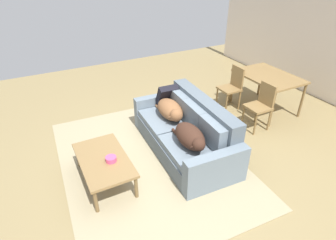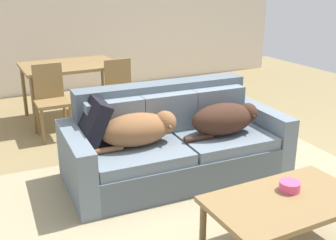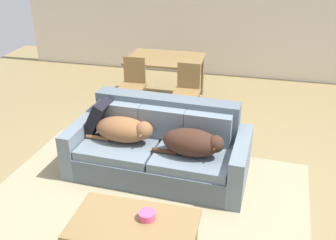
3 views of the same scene
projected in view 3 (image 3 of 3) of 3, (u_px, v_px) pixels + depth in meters
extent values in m
plane|color=olive|center=(168.00, 182.00, 4.76)|extent=(10.00, 10.00, 0.00)
cube|color=beige|center=(215.00, 8.00, 7.64)|extent=(8.00, 0.12, 2.70)
cube|color=tan|center=(144.00, 204.00, 4.36)|extent=(3.68, 2.85, 0.01)
cube|color=#535F68|center=(158.00, 162.00, 4.85)|extent=(1.88, 1.08, 0.32)
cube|color=slate|center=(123.00, 142.00, 4.87)|extent=(0.93, 0.99, 0.11)
cube|color=slate|center=(195.00, 153.00, 4.64)|extent=(0.93, 0.99, 0.11)
cube|color=#535F68|center=(167.00, 114.00, 4.95)|extent=(1.84, 0.33, 0.46)
cube|color=slate|center=(119.00, 117.00, 4.95)|extent=(0.57, 0.19, 0.38)
cube|color=slate|center=(162.00, 123.00, 4.80)|extent=(0.57, 0.19, 0.38)
cube|color=slate|center=(208.00, 129.00, 4.66)|extent=(0.57, 0.19, 0.38)
cube|color=slate|center=(84.00, 141.00, 5.04)|extent=(0.22, 0.99, 0.60)
cube|color=slate|center=(240.00, 165.00, 4.54)|extent=(0.22, 0.99, 0.60)
ellipsoid|color=brown|center=(122.00, 129.00, 4.74)|extent=(0.69, 0.40, 0.30)
sphere|color=brown|center=(144.00, 130.00, 4.63)|extent=(0.22, 0.22, 0.22)
cone|color=brown|center=(141.00, 135.00, 4.55)|extent=(0.10, 0.13, 0.10)
cylinder|color=brown|center=(98.00, 138.00, 4.81)|extent=(0.30, 0.07, 0.05)
ellipsoid|color=#3A2318|center=(191.00, 142.00, 4.45)|extent=(0.68, 0.39, 0.31)
sphere|color=#3A2318|center=(216.00, 144.00, 4.34)|extent=(0.20, 0.20, 0.20)
cone|color=black|center=(214.00, 149.00, 4.27)|extent=(0.09, 0.11, 0.09)
cylinder|color=#3A2318|center=(164.00, 151.00, 4.52)|extent=(0.30, 0.06, 0.05)
cube|color=black|center=(99.00, 115.00, 4.95)|extent=(0.35, 0.49, 0.48)
cube|color=olive|center=(133.00, 224.00, 3.50)|extent=(1.14, 0.65, 0.04)
cylinder|color=brown|center=(94.00, 214.00, 3.94)|extent=(0.05, 0.05, 0.37)
cylinder|color=brown|center=(195.00, 231.00, 3.73)|extent=(0.05, 0.05, 0.37)
cylinder|color=#EA4C7F|center=(147.00, 215.00, 3.53)|extent=(0.15, 0.15, 0.07)
cube|color=olive|center=(165.00, 59.00, 6.66)|extent=(1.27, 0.91, 0.04)
cylinder|color=brown|center=(126.00, 86.00, 6.60)|extent=(0.05, 0.05, 0.74)
cylinder|color=brown|center=(195.00, 92.00, 6.35)|extent=(0.05, 0.05, 0.74)
cylinder|color=brown|center=(140.00, 70.00, 7.31)|extent=(0.05, 0.05, 0.74)
cylinder|color=brown|center=(202.00, 75.00, 7.06)|extent=(0.05, 0.05, 0.74)
cube|color=olive|center=(132.00, 87.00, 6.31)|extent=(0.40, 0.40, 0.04)
cube|color=olive|center=(135.00, 70.00, 6.36)|extent=(0.36, 0.04, 0.44)
cylinder|color=brown|center=(119.00, 104.00, 6.30)|extent=(0.04, 0.04, 0.43)
cylinder|color=brown|center=(139.00, 106.00, 6.23)|extent=(0.04, 0.04, 0.43)
cylinder|color=brown|center=(126.00, 96.00, 6.60)|extent=(0.04, 0.04, 0.43)
cylinder|color=brown|center=(145.00, 98.00, 6.52)|extent=(0.04, 0.04, 0.43)
cube|color=olive|center=(186.00, 93.00, 6.08)|extent=(0.40, 0.40, 0.04)
cube|color=olive|center=(189.00, 76.00, 6.13)|extent=(0.36, 0.04, 0.41)
cylinder|color=brown|center=(173.00, 111.00, 6.07)|extent=(0.04, 0.04, 0.44)
cylinder|color=brown|center=(195.00, 113.00, 6.00)|extent=(0.04, 0.04, 0.44)
cylinder|color=brown|center=(178.00, 102.00, 6.36)|extent=(0.04, 0.04, 0.44)
cylinder|color=brown|center=(198.00, 104.00, 6.29)|extent=(0.04, 0.04, 0.44)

